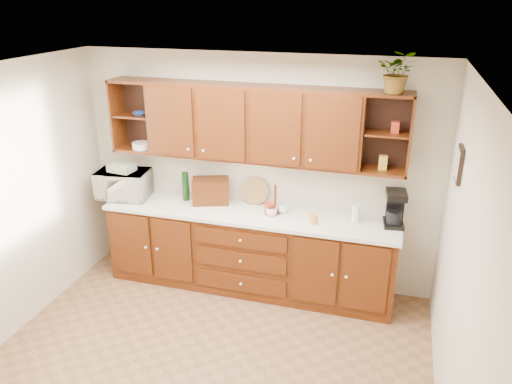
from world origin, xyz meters
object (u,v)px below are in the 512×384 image
Objects in this scene: bread_box at (211,191)px; microwave at (123,184)px; coffee_maker at (395,208)px; potted_plant at (398,72)px.

microwave is at bearing 168.87° from bread_box.
microwave is 1.44× the size of bread_box.
coffee_maker is at bearing -19.29° from bread_box.
microwave is at bearing 175.27° from coffee_maker.
coffee_maker is 1.37m from potted_plant.
potted_plant is at bearing -20.67° from bread_box.
coffee_maker is (3.04, 0.12, 0.02)m from microwave.
potted_plant is (-0.11, -0.04, 1.37)m from coffee_maker.
coffee_maker reaches higher than microwave.
potted_plant is (1.90, -0.06, 1.41)m from bread_box.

